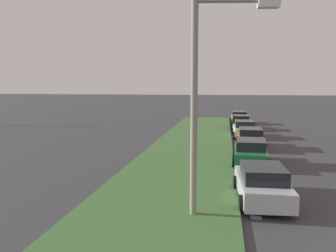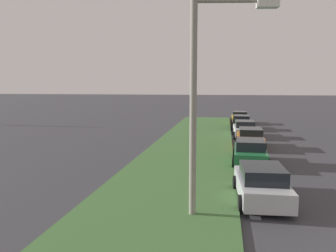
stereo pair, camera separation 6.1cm
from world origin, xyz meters
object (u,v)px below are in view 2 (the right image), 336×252
Objects in this scene: parked_car_green at (250,152)px; parked_car_orange at (250,138)px; parked_car_white at (244,129)px; streetlight at (204,92)px; parked_car_black at (241,122)px; parked_car_silver at (262,184)px; parked_car_yellow at (240,118)px.

parked_car_green is 5.46m from parked_car_orange.
streetlight is (-19.45, 2.45, 3.67)m from parked_car_white.
parked_car_green is at bearing -178.28° from parked_car_black.
parked_car_green and parked_car_orange have the same top height.
parked_car_white is (10.80, -0.24, 0.00)m from parked_car_green.
parked_car_silver and parked_car_green have the same top height.
parked_car_orange is at bearing -10.42° from streetlight.
parked_car_white is at bearing 179.85° from parked_car_yellow.
parked_car_yellow is at bearing -1.38° from parked_car_white.
parked_car_orange is at bearing -179.65° from parked_car_yellow.
parked_car_silver and parked_car_white have the same top height.
parked_car_silver is 22.83m from parked_car_black.
parked_car_green is 1.01× the size of parked_car_orange.
streetlight is at bearing 171.42° from parked_car_white.
parked_car_orange is 14.80m from streetlight.
parked_car_black is at bearing -3.47° from parked_car_silver.
parked_car_white is 0.99× the size of parked_car_black.
parked_car_orange and parked_car_white have the same top height.
parked_car_orange is 1.00× the size of parked_car_yellow.
parked_car_silver is 6.60m from parked_car_green.
parked_car_yellow is at bearing 1.21° from parked_car_orange.
parked_car_yellow is at bearing -3.46° from parked_car_silver.
parked_car_yellow is 30.55m from streetlight.
parked_car_orange and parked_car_yellow have the same top height.
parked_car_white is (5.35, 0.15, 0.00)m from parked_car_orange.
parked_car_green and parked_car_white have the same top height.
parked_car_silver is at bearing 178.85° from parked_car_orange.
parked_car_white is at bearing -3.77° from parked_car_silver.
streetlight reaches higher than parked_car_yellow.
parked_car_silver is at bearing -178.08° from parked_car_black.
parked_car_black is 25.27m from streetlight.
parked_car_yellow is (28.18, -0.23, 0.00)m from parked_car_silver.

